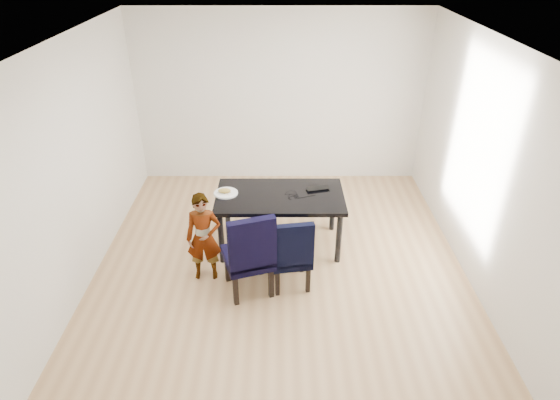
{
  "coord_description": "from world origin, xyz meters",
  "views": [
    {
      "loc": [
        -0.01,
        -4.59,
        3.61
      ],
      "look_at": [
        0.0,
        0.2,
        0.85
      ],
      "focal_mm": 30.0,
      "sensor_mm": 36.0,
      "label": 1
    }
  ],
  "objects_px": {
    "child": "(204,237)",
    "chair_right": "(290,250)",
    "plate": "(226,193)",
    "laptop": "(317,187)",
    "dining_table": "(280,220)",
    "chair_left": "(248,251)"
  },
  "relations": [
    {
      "from": "child",
      "to": "plate",
      "type": "distance_m",
      "value": 0.74
    },
    {
      "from": "plate",
      "to": "child",
      "type": "bearing_deg",
      "value": -106.1
    },
    {
      "from": "chair_left",
      "to": "laptop",
      "type": "height_order",
      "value": "chair_left"
    },
    {
      "from": "dining_table",
      "to": "plate",
      "type": "distance_m",
      "value": 0.78
    },
    {
      "from": "chair_right",
      "to": "child",
      "type": "distance_m",
      "value": 1.01
    },
    {
      "from": "chair_left",
      "to": "child",
      "type": "distance_m",
      "value": 0.57
    },
    {
      "from": "plate",
      "to": "laptop",
      "type": "xyz_separation_m",
      "value": [
        1.15,
        0.15,
        0.0
      ]
    },
    {
      "from": "child",
      "to": "plate",
      "type": "height_order",
      "value": "child"
    },
    {
      "from": "dining_table",
      "to": "laptop",
      "type": "bearing_deg",
      "value": 21.79
    },
    {
      "from": "plate",
      "to": "laptop",
      "type": "height_order",
      "value": "laptop"
    },
    {
      "from": "chair_left",
      "to": "plate",
      "type": "height_order",
      "value": "chair_left"
    },
    {
      "from": "chair_right",
      "to": "laptop",
      "type": "height_order",
      "value": "chair_right"
    },
    {
      "from": "chair_right",
      "to": "laptop",
      "type": "xyz_separation_m",
      "value": [
        0.36,
        0.97,
        0.3
      ]
    },
    {
      "from": "child",
      "to": "chair_right",
      "type": "bearing_deg",
      "value": -10.35
    },
    {
      "from": "child",
      "to": "plate",
      "type": "bearing_deg",
      "value": 70.97
    },
    {
      "from": "dining_table",
      "to": "laptop",
      "type": "height_order",
      "value": "laptop"
    },
    {
      "from": "child",
      "to": "laptop",
      "type": "xyz_separation_m",
      "value": [
        1.35,
        0.84,
        0.21
      ]
    },
    {
      "from": "dining_table",
      "to": "plate",
      "type": "relative_size",
      "value": 5.27
    },
    {
      "from": "plate",
      "to": "chair_right",
      "type": "bearing_deg",
      "value": -45.73
    },
    {
      "from": "chair_left",
      "to": "plate",
      "type": "relative_size",
      "value": 3.52
    },
    {
      "from": "child",
      "to": "laptop",
      "type": "bearing_deg",
      "value": 28.93
    },
    {
      "from": "chair_left",
      "to": "plate",
      "type": "xyz_separation_m",
      "value": [
        -0.32,
        0.91,
        0.22
      ]
    }
  ]
}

